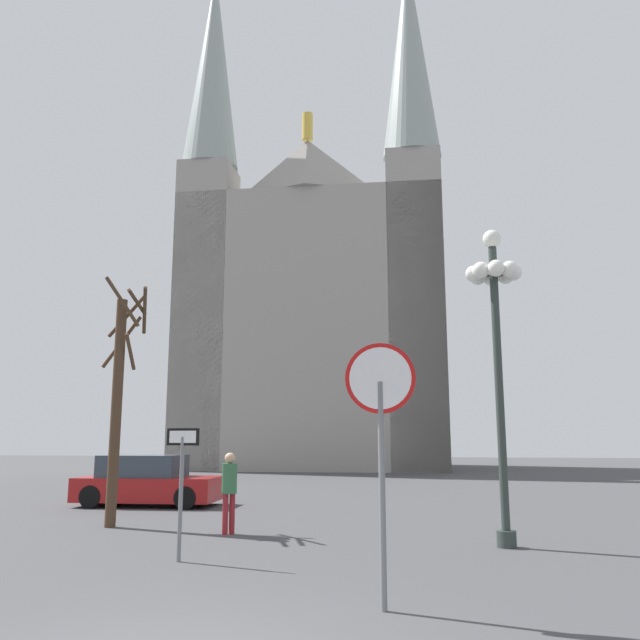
% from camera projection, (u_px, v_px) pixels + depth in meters
% --- Properties ---
extents(cathedral, '(16.99, 11.81, 35.12)m').
position_uv_depth(cathedral, '(315.00, 307.00, 43.47)').
color(cathedral, gray).
rests_on(cathedral, ground).
extents(stop_sign, '(0.88, 0.08, 3.17)m').
position_uv_depth(stop_sign, '(381.00, 416.00, 7.94)').
color(stop_sign, slate).
rests_on(stop_sign, ground).
extents(one_way_arrow_sign, '(0.62, 0.20, 2.15)m').
position_uv_depth(one_way_arrow_sign, '(182.00, 474.00, 10.77)').
color(one_way_arrow_sign, slate).
rests_on(one_way_arrow_sign, ground).
extents(street_lamp, '(1.10, 1.10, 6.10)m').
position_uv_depth(street_lamp, '(496.00, 321.00, 12.63)').
color(street_lamp, '#2D3833').
rests_on(street_lamp, ground).
extents(bare_tree, '(1.31, 1.30, 5.70)m').
position_uv_depth(bare_tree, '(118.00, 396.00, 15.06)').
color(bare_tree, '#473323').
rests_on(bare_tree, ground).
extents(parked_car_near_red, '(4.14, 1.93, 1.47)m').
position_uv_depth(parked_car_near_red, '(147.00, 482.00, 19.12)').
color(parked_car_near_red, maroon).
rests_on(parked_car_near_red, ground).
extents(pedestrian_walking, '(0.32, 0.32, 1.67)m').
position_uv_depth(pedestrian_walking, '(229.00, 485.00, 13.63)').
color(pedestrian_walking, maroon).
rests_on(pedestrian_walking, ground).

